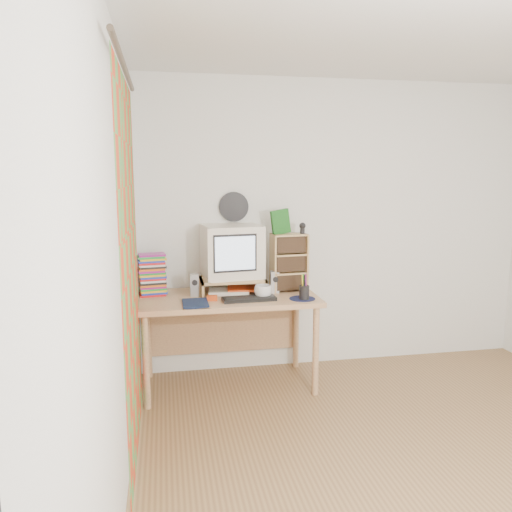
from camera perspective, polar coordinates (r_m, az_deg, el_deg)
name	(u,v)px	position (r m, az deg, el deg)	size (l,w,h in m)	color
floor	(434,469)	(3.34, 19.69, -21.96)	(3.50, 3.50, 0.00)	#977447
ceiling	(463,14)	(2.97, 22.63, 24.17)	(3.50, 3.50, 0.00)	white
back_wall	(338,226)	(4.47, 9.33, 3.43)	(3.50, 3.50, 0.00)	white
left_wall	(115,270)	(2.49, -15.79, -1.58)	(3.50, 3.50, 0.00)	white
curtain	(131,271)	(2.97, -14.12, -1.70)	(2.20, 2.20, 0.00)	red
wall_disc	(234,207)	(4.21, -2.56, 5.64)	(0.25, 0.25, 0.02)	black
desk	(227,310)	(4.06, -3.31, -6.21)	(1.40, 0.70, 0.75)	#DDB077
monitor_riser	(232,281)	(4.04, -2.70, -2.92)	(0.52, 0.30, 0.12)	tan
crt_monitor	(232,251)	(4.05, -2.75, 0.52)	(0.45, 0.45, 0.42)	silver
speaker_left	(194,285)	(3.97, -7.05, -3.30)	(0.07, 0.07, 0.18)	#A3A2A7
speaker_right	(275,282)	(4.06, 2.13, -2.97)	(0.07, 0.07, 0.18)	#A3A2A7
keyboard	(249,299)	(3.81, -0.80, -4.91)	(0.41, 0.14, 0.03)	black
dvd_stack	(152,278)	(4.04, -11.76, -2.42)	(0.20, 0.14, 0.29)	brown
cd_rack	(289,263)	(4.09, 3.79, -0.75)	(0.28, 0.15, 0.47)	tan
mug	(263,292)	(3.86, 0.81, -4.14)	(0.13, 0.13, 0.11)	silver
diary	(183,302)	(3.72, -8.40, -5.26)	(0.23, 0.17, 0.05)	#101C3B
mousepad	(302,299)	(3.88, 5.30, -4.87)	(0.20, 0.20, 0.00)	#101B35
pen_cup	(304,290)	(3.84, 5.54, -3.87)	(0.08, 0.08, 0.15)	black
papers	(235,290)	(4.07, -2.45, -3.88)	(0.32, 0.23, 0.04)	silver
red_box	(212,298)	(3.83, -5.03, -4.81)	(0.08, 0.05, 0.04)	#C64115
game_box	(280,222)	(4.05, 2.82, 3.93)	(0.15, 0.03, 0.20)	#1A5D1B
webcam	(302,228)	(4.08, 5.33, 3.20)	(0.05, 0.05, 0.09)	black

